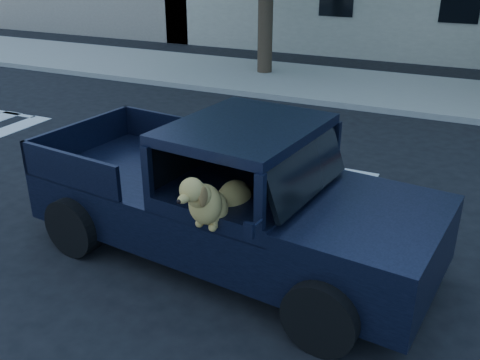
# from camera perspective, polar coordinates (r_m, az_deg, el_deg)

# --- Properties ---
(ground) EXTENTS (120.00, 120.00, 0.00)m
(ground) POSITION_cam_1_polar(r_m,az_deg,el_deg) (6.88, 1.95, -8.62)
(ground) COLOR black
(ground) RESTS_ON ground
(far_sidewalk) EXTENTS (60.00, 4.00, 0.15)m
(far_sidewalk) POSITION_cam_1_polar(r_m,az_deg,el_deg) (15.16, 16.23, 9.08)
(far_sidewalk) COLOR gray
(far_sidewalk) RESTS_ON ground
(lane_stripes) EXTENTS (21.60, 0.14, 0.01)m
(lane_stripes) POSITION_cam_1_polar(r_m,az_deg,el_deg) (9.49, 21.63, -0.81)
(lane_stripes) COLOR silver
(lane_stripes) RESTS_ON ground
(pickup_truck) EXTENTS (5.28, 2.88, 1.82)m
(pickup_truck) POSITION_cam_1_polar(r_m,az_deg,el_deg) (6.72, -1.93, -3.42)
(pickup_truck) COLOR black
(pickup_truck) RESTS_ON ground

